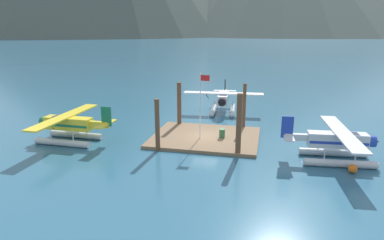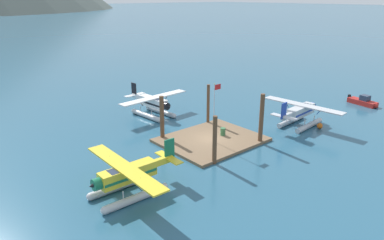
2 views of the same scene
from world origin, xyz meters
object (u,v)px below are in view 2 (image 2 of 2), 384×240
fuel_drum (223,132)px  mooring_buoy (320,126)px  flagpole (215,106)px  seaplane_white_bow_centre (153,105)px  seaplane_silver_stbd_aft (301,114)px  seaplane_yellow_port_aft (128,178)px  boat_red_open_se (363,102)px

fuel_drum → mooring_buoy: size_ratio=1.26×
flagpole → seaplane_white_bow_centre: flagpole is taller
seaplane_silver_stbd_aft → fuel_drum: bearing=161.5°
seaplane_yellow_port_aft → boat_red_open_se: (39.91, -0.59, -1.09)m
fuel_drum → seaplane_white_bow_centre: (-1.50, 11.70, 0.84)m
seaplane_white_bow_centre → seaplane_yellow_port_aft: (-13.24, -15.51, 0.00)m
mooring_buoy → flagpole: bearing=159.3°
fuel_drum → flagpole: bearing=-162.0°
flagpole → seaplane_silver_stbd_aft: 12.85m
fuel_drum → seaplane_silver_stbd_aft: size_ratio=0.08×
seaplane_yellow_port_aft → seaplane_white_bow_centre: bearing=49.5°
mooring_buoy → seaplane_white_bow_centre: 21.48m
flagpole → seaplane_white_bow_centre: bearing=87.6°
flagpole → fuel_drum: bearing=18.0°
flagpole → seaplane_silver_stbd_aft: size_ratio=0.62×
mooring_buoy → seaplane_white_bow_centre: bearing=126.1°
seaplane_white_bow_centre → boat_red_open_se: (26.67, -16.10, -1.09)m
mooring_buoy → boat_red_open_se: bearing=5.0°
flagpole → boat_red_open_se: flagpole is taller
mooring_buoy → seaplane_silver_stbd_aft: bearing=112.5°
boat_red_open_se → seaplane_white_bow_centre: bearing=148.9°
seaplane_yellow_port_aft → boat_red_open_se: seaplane_yellow_port_aft is taller
seaplane_silver_stbd_aft → seaplane_white_bow_centre: bearing=127.8°
seaplane_silver_stbd_aft → boat_red_open_se: size_ratio=2.15×
flagpole → mooring_buoy: 14.61m
flagpole → fuel_drum: (2.01, 0.65, -3.58)m
fuel_drum → seaplane_white_bow_centre: seaplane_white_bow_centre is taller
seaplane_white_bow_centre → fuel_drum: bearing=-82.7°
seaplane_yellow_port_aft → seaplane_silver_stbd_aft: size_ratio=0.99×
fuel_drum → seaplane_white_bow_centre: 11.82m
boat_red_open_se → seaplane_silver_stbd_aft: bearing=176.2°
flagpole → seaplane_yellow_port_aft: bearing=-166.0°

